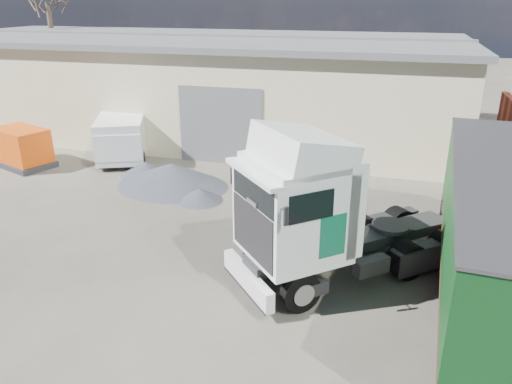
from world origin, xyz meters
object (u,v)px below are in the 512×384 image
(panel_van, at_px, (123,135))
(orange_skip, at_px, (22,150))
(tractor_unit, at_px, (320,218))
(box_trailer, at_px, (493,219))

(panel_van, relative_size, orange_skip, 1.69)
(panel_van, height_order, orange_skip, panel_van)
(panel_van, distance_m, orange_skip, 4.60)
(tractor_unit, xyz_separation_m, panel_van, (-11.00, 8.75, -0.79))
(box_trailer, distance_m, panel_van, 17.45)
(tractor_unit, distance_m, box_trailer, 4.35)
(panel_van, xyz_separation_m, orange_skip, (-3.83, -2.52, -0.32))
(tractor_unit, xyz_separation_m, box_trailer, (4.31, 0.45, 0.29))
(panel_van, bearing_deg, tractor_unit, -62.64)
(orange_skip, bearing_deg, panel_van, 53.93)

